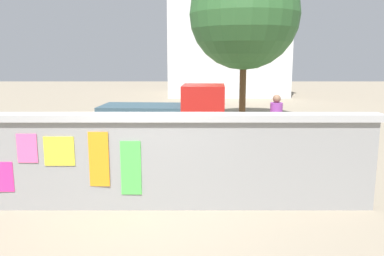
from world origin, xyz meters
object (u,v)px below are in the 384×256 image
object	(u,v)px
auto_rickshaw_truck	(169,117)
motorcycle	(259,153)
bicycle_near	(50,142)
bicycle_far	(87,159)
person_walking	(275,117)
tree_roadside	(244,15)

from	to	relation	value
auto_rickshaw_truck	motorcycle	world-z (taller)	auto_rickshaw_truck
motorcycle	bicycle_near	distance (m)	5.67
bicycle_far	auto_rickshaw_truck	bearing A→B (deg)	58.76
bicycle_near	person_walking	world-z (taller)	person_walking
tree_roadside	bicycle_far	bearing A→B (deg)	-121.64
person_walking	tree_roadside	distance (m)	5.98
motorcycle	person_walking	xyz separation A→B (m)	(0.79, 2.01, 0.52)
person_walking	auto_rickshaw_truck	bearing A→B (deg)	167.86
auto_rickshaw_truck	bicycle_near	xyz separation A→B (m)	(-3.21, -0.96, -0.54)
auto_rickshaw_truck	motorcycle	xyz separation A→B (m)	(2.20, -2.65, -0.44)
bicycle_near	tree_roadside	distance (m)	8.85
auto_rickshaw_truck	bicycle_far	bearing A→B (deg)	-121.24
bicycle_near	motorcycle	bearing A→B (deg)	-17.38
auto_rickshaw_truck	motorcycle	distance (m)	3.48
auto_rickshaw_truck	tree_roadside	xyz separation A→B (m)	(2.70, 4.34, 3.38)
auto_rickshaw_truck	tree_roadside	size ratio (longest dim) A/B	0.57
auto_rickshaw_truck	motorcycle	bearing A→B (deg)	-50.35
motorcycle	auto_rickshaw_truck	bearing A→B (deg)	129.65
bicycle_near	tree_roadside	world-z (taller)	tree_roadside
bicycle_far	person_walking	size ratio (longest dim) A/B	1.05
auto_rickshaw_truck	person_walking	xyz separation A→B (m)	(2.99, -0.64, 0.09)
auto_rickshaw_truck	bicycle_far	size ratio (longest dim) A/B	2.16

